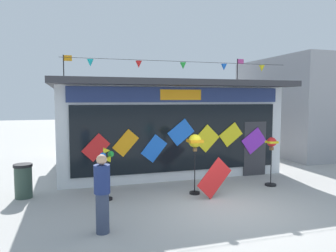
{
  "coord_description": "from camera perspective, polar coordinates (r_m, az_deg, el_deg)",
  "views": [
    {
      "loc": [
        -3.84,
        -7.37,
        2.82
      ],
      "look_at": [
        -0.75,
        2.73,
        1.94
      ],
      "focal_mm": 34.43,
      "sensor_mm": 36.0,
      "label": 1
    }
  ],
  "objects": [
    {
      "name": "wind_spinner_center_left",
      "position": [
        11.0,
        17.85,
        -4.1
      ],
      "size": [
        0.36,
        0.36,
        1.59
      ],
      "color": "black",
      "rests_on": "ground_plane"
    },
    {
      "name": "wind_spinner_left",
      "position": [
        9.55,
        4.79,
        -3.39
      ],
      "size": [
        0.4,
        0.4,
        1.79
      ],
      "color": "black",
      "rests_on": "ground_plane"
    },
    {
      "name": "ground_plane",
      "position": [
        8.78,
        10.26,
        -14.07
      ],
      "size": [
        80.0,
        80.0,
        0.0
      ],
      "primitive_type": "plane",
      "color": "#ADAAA5"
    },
    {
      "name": "kite_shop_building",
      "position": [
        13.82,
        -1.78,
        0.33
      ],
      "size": [
        8.5,
        6.74,
        4.68
      ],
      "color": "silver",
      "rests_on": "ground_plane"
    },
    {
      "name": "wind_spinner_far_left",
      "position": [
        9.15,
        -10.76,
        -6.51
      ],
      "size": [
        0.42,
        0.29,
        1.49
      ],
      "color": "black",
      "rests_on": "ground_plane"
    },
    {
      "name": "display_kite_on_ground",
      "position": [
        9.41,
        8.24,
        -9.1
      ],
      "size": [
        1.15,
        0.22,
        1.15
      ],
      "primitive_type": "cube",
      "rotation": [
        -0.18,
        0.79,
        0.0
      ],
      "color": "red",
      "rests_on": "ground_plane"
    },
    {
      "name": "trash_bin",
      "position": [
        10.21,
        -24.24,
        -8.83
      ],
      "size": [
        0.52,
        0.52,
        0.98
      ],
      "color": "#2D4238",
      "rests_on": "ground_plane"
    },
    {
      "name": "person_mid_plaza",
      "position": [
        7.02,
        -11.57,
        -11.6
      ],
      "size": [
        0.34,
        0.34,
        1.68
      ],
      "rotation": [
        0.0,
        0.0,
        3.54
      ],
      "color": "#333D56",
      "rests_on": "ground_plane"
    },
    {
      "name": "neighbour_building",
      "position": [
        19.49,
        25.57,
        3.19
      ],
      "size": [
        7.11,
        6.29,
        4.9
      ],
      "primitive_type": "cube",
      "color": "#99999E",
      "rests_on": "ground_plane"
    }
  ]
}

